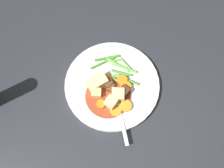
% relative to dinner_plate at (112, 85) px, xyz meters
% --- Properties ---
extents(ground_plane, '(3.00, 3.00, 0.00)m').
position_rel_dinner_plate_xyz_m(ground_plane, '(0.00, 0.00, -0.01)').
color(ground_plane, '#26282D').
extents(dinner_plate, '(0.28, 0.28, 0.02)m').
position_rel_dinner_plate_xyz_m(dinner_plate, '(0.00, 0.00, 0.00)').
color(dinner_plate, white).
rests_on(dinner_plate, ground_plane).
extents(stew_sauce, '(0.13, 0.13, 0.00)m').
position_rel_dinner_plate_xyz_m(stew_sauce, '(0.04, 0.00, 0.01)').
color(stew_sauce, '#93381E').
rests_on(stew_sauce, dinner_plate).
extents(carrot_slice_0, '(0.05, 0.05, 0.01)m').
position_rel_dinner_plate_xyz_m(carrot_slice_0, '(0.05, 0.06, 0.01)').
color(carrot_slice_0, orange).
rests_on(carrot_slice_0, dinner_plate).
extents(carrot_slice_1, '(0.05, 0.05, 0.01)m').
position_rel_dinner_plate_xyz_m(carrot_slice_1, '(-0.01, -0.02, 0.01)').
color(carrot_slice_1, orange).
rests_on(carrot_slice_1, dinner_plate).
extents(carrot_slice_2, '(0.05, 0.05, 0.01)m').
position_rel_dinner_plate_xyz_m(carrot_slice_2, '(-0.00, 0.04, 0.02)').
color(carrot_slice_2, orange).
rests_on(carrot_slice_2, dinner_plate).
extents(carrot_slice_3, '(0.03, 0.03, 0.01)m').
position_rel_dinner_plate_xyz_m(carrot_slice_3, '(0.07, -0.01, 0.02)').
color(carrot_slice_3, orange).
rests_on(carrot_slice_3, dinner_plate).
extents(carrot_slice_4, '(0.04, 0.04, 0.01)m').
position_rel_dinner_plate_xyz_m(carrot_slice_4, '(-0.02, 0.03, 0.02)').
color(carrot_slice_4, orange).
rests_on(carrot_slice_4, dinner_plate).
extents(carrot_slice_5, '(0.04, 0.04, 0.01)m').
position_rel_dinner_plate_xyz_m(carrot_slice_5, '(0.08, 0.03, 0.01)').
color(carrot_slice_5, orange).
rests_on(carrot_slice_5, dinner_plate).
extents(potato_chunk_0, '(0.04, 0.04, 0.03)m').
position_rel_dinner_plate_xyz_m(potato_chunk_0, '(0.06, 0.01, 0.02)').
color(potato_chunk_0, '#EAD68C').
rests_on(potato_chunk_0, dinner_plate).
extents(potato_chunk_1, '(0.03, 0.03, 0.02)m').
position_rel_dinner_plate_xyz_m(potato_chunk_1, '(0.04, -0.03, 0.02)').
color(potato_chunk_1, '#E5CC7A').
rests_on(potato_chunk_1, dinner_plate).
extents(potato_chunk_2, '(0.04, 0.04, 0.03)m').
position_rel_dinner_plate_xyz_m(potato_chunk_2, '(0.03, -0.05, 0.02)').
color(potato_chunk_2, '#E5CC7A').
rests_on(potato_chunk_2, dinner_plate).
extents(potato_chunk_3, '(0.06, 0.05, 0.03)m').
position_rel_dinner_plate_xyz_m(potato_chunk_3, '(0.01, -0.04, 0.03)').
color(potato_chunk_3, '#EAD68C').
rests_on(potato_chunk_3, dinner_plate).
extents(potato_chunk_4, '(0.04, 0.04, 0.03)m').
position_rel_dinner_plate_xyz_m(potato_chunk_4, '(0.03, 0.03, 0.02)').
color(potato_chunk_4, '#EAD68C').
rests_on(potato_chunk_4, dinner_plate).
extents(meat_chunk_0, '(0.02, 0.02, 0.02)m').
position_rel_dinner_plate_xyz_m(meat_chunk_0, '(0.02, 0.00, 0.02)').
color(meat_chunk_0, brown).
rests_on(meat_chunk_0, dinner_plate).
extents(meat_chunk_1, '(0.03, 0.03, 0.03)m').
position_rel_dinner_plate_xyz_m(meat_chunk_1, '(0.02, 0.04, 0.02)').
color(meat_chunk_1, '#4C2B19').
rests_on(meat_chunk_1, dinner_plate).
extents(meat_chunk_2, '(0.03, 0.03, 0.02)m').
position_rel_dinner_plate_xyz_m(meat_chunk_2, '(0.01, -0.01, 0.02)').
color(meat_chunk_2, '#56331E').
rests_on(meat_chunk_2, dinner_plate).
extents(green_bean_0, '(0.01, 0.08, 0.01)m').
position_rel_dinner_plate_xyz_m(green_bean_0, '(-0.06, 0.02, 0.01)').
color(green_bean_0, '#66AD42').
rests_on(green_bean_0, dinner_plate).
extents(green_bean_1, '(0.04, 0.05, 0.01)m').
position_rel_dinner_plate_xyz_m(green_bean_1, '(-0.07, 0.02, 0.01)').
color(green_bean_1, '#599E38').
rests_on(green_bean_1, dinner_plate).
extents(green_bean_2, '(0.04, 0.07, 0.01)m').
position_rel_dinner_plate_xyz_m(green_bean_2, '(-0.07, -0.04, 0.01)').
color(green_bean_2, '#4C8E33').
rests_on(green_bean_2, dinner_plate).
extents(green_bean_3, '(0.03, 0.05, 0.01)m').
position_rel_dinner_plate_xyz_m(green_bean_3, '(-0.02, -0.01, 0.01)').
color(green_bean_3, '#66AD42').
rests_on(green_bean_3, dinner_plate).
extents(green_bean_4, '(0.06, 0.06, 0.01)m').
position_rel_dinner_plate_xyz_m(green_bean_4, '(-0.06, -0.05, 0.01)').
color(green_bean_4, '#4C8E33').
rests_on(green_bean_4, dinner_plate).
extents(green_bean_5, '(0.03, 0.05, 0.01)m').
position_rel_dinner_plate_xyz_m(green_bean_5, '(-0.07, -0.02, 0.01)').
color(green_bean_5, '#66AD42').
rests_on(green_bean_5, dinner_plate).
extents(green_bean_6, '(0.02, 0.05, 0.01)m').
position_rel_dinner_plate_xyz_m(green_bean_6, '(-0.03, 0.02, 0.01)').
color(green_bean_6, '#4C8E33').
rests_on(green_bean_6, dinner_plate).
extents(green_bean_7, '(0.03, 0.05, 0.01)m').
position_rel_dinner_plate_xyz_m(green_bean_7, '(-0.01, 0.01, 0.01)').
color(green_bean_7, '#599E38').
rests_on(green_bean_7, dinner_plate).
extents(green_bean_8, '(0.02, 0.07, 0.01)m').
position_rel_dinner_plate_xyz_m(green_bean_8, '(-0.02, 0.04, 0.01)').
color(green_bean_8, '#4C8E33').
rests_on(green_bean_8, dinner_plate).
extents(green_bean_9, '(0.05, 0.07, 0.01)m').
position_rel_dinner_plate_xyz_m(green_bean_9, '(-0.00, -0.01, 0.01)').
color(green_bean_9, '#66AD42').
rests_on(green_bean_9, dinner_plate).
extents(green_bean_10, '(0.03, 0.08, 0.01)m').
position_rel_dinner_plate_xyz_m(green_bean_10, '(-0.06, -0.00, 0.01)').
color(green_bean_10, '#66AD42').
rests_on(green_bean_10, dinner_plate).
extents(green_bean_11, '(0.01, 0.05, 0.01)m').
position_rel_dinner_plate_xyz_m(green_bean_11, '(-0.04, 0.01, 0.01)').
color(green_bean_11, '#4C8E33').
rests_on(green_bean_11, dinner_plate).
extents(fork, '(0.16, 0.10, 0.00)m').
position_rel_dinner_plate_xyz_m(fork, '(0.07, 0.04, 0.01)').
color(fork, silver).
rests_on(fork, dinner_plate).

